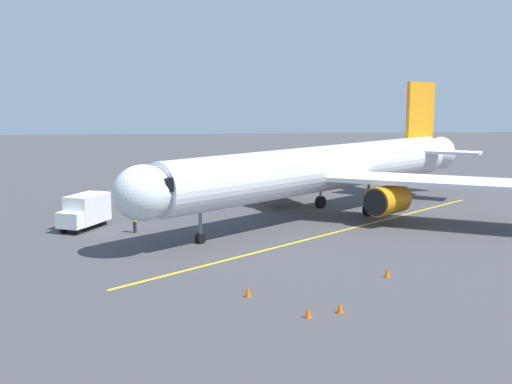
# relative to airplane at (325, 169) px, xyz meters

# --- Properties ---
(ground_plane) EXTENTS (220.00, 220.00, 0.00)m
(ground_plane) POSITION_rel_airplane_xyz_m (-0.89, -2.20, -4.00)
(ground_plane) COLOR #424244
(apron_lead_in_line) EXTENTS (30.86, 25.82, 0.01)m
(apron_lead_in_line) POSITION_rel_airplane_xyz_m (0.22, 6.18, -4.00)
(apron_lead_in_line) COLOR yellow
(apron_lead_in_line) RESTS_ON ground
(airplane) EXTENTS (33.73, 32.17, 11.50)m
(airplane) POSITION_rel_airplane_xyz_m (0.00, 0.00, 0.00)
(airplane) COLOR silver
(airplane) RESTS_ON ground
(ground_crew_marshaller) EXTENTS (0.43, 0.47, 1.71)m
(ground_crew_marshaller) POSITION_rel_airplane_xyz_m (15.47, 5.06, -3.12)
(ground_crew_marshaller) COLOR #23232D
(ground_crew_marshaller) RESTS_ON ground
(box_truck_near_nose) EXTENTS (3.67, 4.99, 2.62)m
(box_truck_near_nose) POSITION_rel_airplane_xyz_m (19.44, 3.28, -2.62)
(box_truck_near_nose) COLOR white
(box_truck_near_nose) RESTS_ON ground
(safety_cone_nose_left) EXTENTS (0.32, 0.32, 0.55)m
(safety_cone_nose_left) POSITION_rel_airplane_xyz_m (5.68, 23.98, -3.73)
(safety_cone_nose_left) COLOR #F2590F
(safety_cone_nose_left) RESTS_ON ground
(safety_cone_nose_right) EXTENTS (0.32, 0.32, 0.55)m
(safety_cone_nose_right) POSITION_rel_airplane_xyz_m (4.05, 23.48, -3.73)
(safety_cone_nose_right) COLOR #F2590F
(safety_cone_nose_right) RESTS_ON ground
(safety_cone_wing_port) EXTENTS (0.32, 0.32, 0.55)m
(safety_cone_wing_port) POSITION_rel_airplane_xyz_m (0.07, 18.03, -3.73)
(safety_cone_wing_port) COLOR #F2590F
(safety_cone_wing_port) RESTS_ON ground
(safety_cone_wing_starboard) EXTENTS (0.32, 0.32, 0.55)m
(safety_cone_wing_starboard) POSITION_rel_airplane_xyz_m (8.23, 20.71, -3.73)
(safety_cone_wing_starboard) COLOR #F2590F
(safety_cone_wing_starboard) RESTS_ON ground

